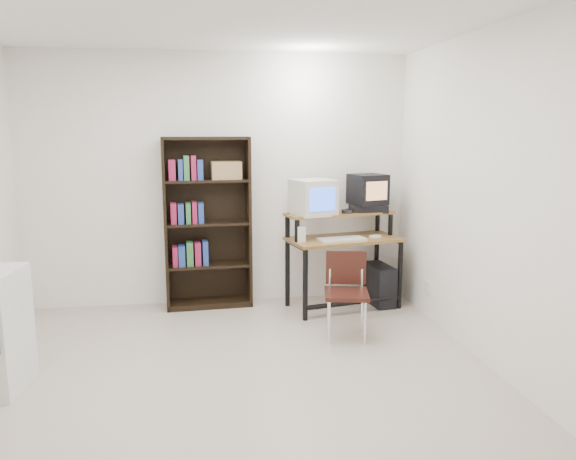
{
  "coord_description": "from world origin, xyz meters",
  "views": [
    {
      "loc": [
        -0.19,
        -3.89,
        1.83
      ],
      "look_at": [
        0.6,
        1.1,
        0.92
      ],
      "focal_mm": 35.0,
      "sensor_mm": 36.0,
      "label": 1
    }
  ],
  "objects": [
    {
      "name": "cd_spindle",
      "position": [
        1.29,
        1.63,
        0.99
      ],
      "size": [
        0.12,
        0.12,
        0.05
      ],
      "primitive_type": "cylinder",
      "rotation": [
        0.0,
        0.0,
        -0.0
      ],
      "color": "#26262B",
      "rests_on": "computer_desk"
    },
    {
      "name": "right_wall",
      "position": [
        2.0,
        0.0,
        1.3
      ],
      "size": [
        0.01,
        4.0,
        2.6
      ],
      "primitive_type": "cube",
      "color": "white",
      "rests_on": "floor"
    },
    {
      "name": "back_wall",
      "position": [
        0.0,
        2.0,
        1.3
      ],
      "size": [
        4.0,
        0.01,
        2.6
      ],
      "primitive_type": "cube",
      "color": "white",
      "rests_on": "floor"
    },
    {
      "name": "vcr",
      "position": [
        1.55,
        1.73,
        1.01
      ],
      "size": [
        0.36,
        0.26,
        0.08
      ],
      "primitive_type": "cube",
      "rotation": [
        0.0,
        0.0,
        -0.0
      ],
      "color": "black",
      "rests_on": "computer_desk"
    },
    {
      "name": "bookshelf",
      "position": [
        -0.13,
        1.86,
        0.9
      ],
      "size": [
        0.89,
        0.34,
        1.76
      ],
      "rotation": [
        0.0,
        0.0,
        0.06
      ],
      "color": "black",
      "rests_on": "floor"
    },
    {
      "name": "school_chair",
      "position": [
        1.07,
        0.77,
        0.46
      ],
      "size": [
        0.45,
        0.45,
        0.75
      ],
      "rotation": [
        0.0,
        0.0,
        -0.2
      ],
      "color": "black",
      "rests_on": "floor"
    },
    {
      "name": "ceiling",
      "position": [
        0.0,
        0.0,
        2.6
      ],
      "size": [
        4.0,
        4.0,
        0.01
      ],
      "primitive_type": "cube",
      "color": "white",
      "rests_on": "back_wall"
    },
    {
      "name": "mousepad",
      "position": [
        1.59,
        1.56,
        0.72
      ],
      "size": [
        0.23,
        0.19,
        0.01
      ],
      "primitive_type": "cube",
      "rotation": [
        0.0,
        0.0,
        -0.04
      ],
      "color": "black",
      "rests_on": "computer_desk"
    },
    {
      "name": "desk_speaker",
      "position": [
        0.78,
        1.45,
        0.8
      ],
      "size": [
        0.08,
        0.08,
        0.17
      ],
      "primitive_type": "cube",
      "rotation": [
        0.0,
        0.0,
        0.06
      ],
      "color": "beige",
      "rests_on": "computer_desk"
    },
    {
      "name": "crt_tv",
      "position": [
        1.55,
        1.76,
        1.21
      ],
      "size": [
        0.41,
        0.41,
        0.32
      ],
      "rotation": [
        0.0,
        0.0,
        0.29
      ],
      "color": "black",
      "rests_on": "vcr"
    },
    {
      "name": "computer_desk",
      "position": [
        1.25,
        1.59,
        0.68
      ],
      "size": [
        1.22,
        0.78,
        0.98
      ],
      "rotation": [
        0.0,
        0.0,
        0.21
      ],
      "color": "brown",
      "rests_on": "floor"
    },
    {
      "name": "wall_outlet",
      "position": [
        1.99,
        1.15,
        0.3
      ],
      "size": [
        0.02,
        0.08,
        0.12
      ],
      "primitive_type": "cube",
      "color": "beige",
      "rests_on": "right_wall"
    },
    {
      "name": "front_wall",
      "position": [
        0.0,
        -2.0,
        1.3
      ],
      "size": [
        4.0,
        0.01,
        2.6
      ],
      "primitive_type": "cube",
      "color": "white",
      "rests_on": "floor"
    },
    {
      "name": "pc_tower",
      "position": [
        1.66,
        1.62,
        0.21
      ],
      "size": [
        0.25,
        0.47,
        0.42
      ],
      "primitive_type": "cube",
      "rotation": [
        0.0,
        0.0,
        0.11
      ],
      "color": "black",
      "rests_on": "floor"
    },
    {
      "name": "keyboard",
      "position": [
        1.2,
        1.46,
        0.74
      ],
      "size": [
        0.5,
        0.28,
        0.03
      ],
      "primitive_type": "cube",
      "rotation": [
        0.0,
        0.0,
        0.15
      ],
      "color": "beige",
      "rests_on": "computer_desk"
    },
    {
      "name": "crt_monitor",
      "position": [
        0.94,
        1.63,
        1.15
      ],
      "size": [
        0.48,
        0.48,
        0.36
      ],
      "rotation": [
        0.0,
        0.0,
        0.32
      ],
      "color": "beige",
      "rests_on": "computer_desk"
    },
    {
      "name": "mouse",
      "position": [
        1.57,
        1.55,
        0.74
      ],
      "size": [
        0.11,
        0.08,
        0.03
      ],
      "primitive_type": "cube",
      "rotation": [
        0.0,
        0.0,
        0.2
      ],
      "color": "white",
      "rests_on": "mousepad"
    },
    {
      "name": "floor",
      "position": [
        0.0,
        0.0,
        -0.01
      ],
      "size": [
        4.0,
        4.0,
        0.01
      ],
      "primitive_type": "cube",
      "color": "beige",
      "rests_on": "ground"
    }
  ]
}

